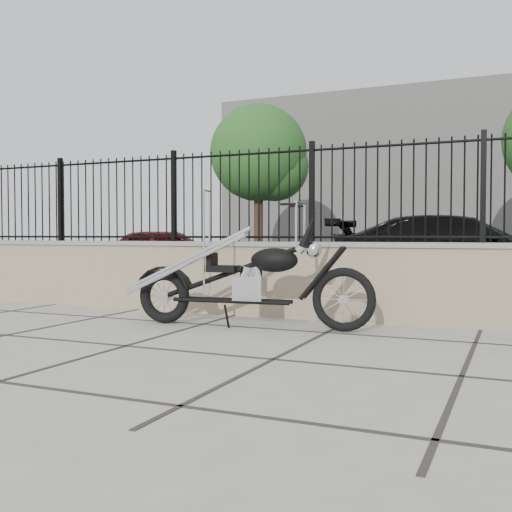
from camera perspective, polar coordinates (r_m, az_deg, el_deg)
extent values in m
plane|color=#99968E|center=(5.81, -12.34, -8.39)|extent=(90.00, 90.00, 0.00)
plane|color=black|center=(17.47, 12.62, -1.47)|extent=(30.00, 30.00, 0.00)
cube|color=gray|center=(7.89, -1.59, -2.10)|extent=(14.00, 0.36, 0.96)
cube|color=black|center=(7.89, -1.60, 5.75)|extent=(14.00, 0.08, 1.20)
cube|color=beige|center=(31.44, 17.68, 7.30)|extent=(22.00, 6.00, 8.00)
imported|color=#460A0E|center=(14.18, -8.18, 0.23)|extent=(3.86, 2.83, 1.22)
imported|color=black|center=(12.09, 18.83, 0.34)|extent=(5.07, 2.36, 1.43)
cylinder|color=#0B32AC|center=(10.68, -7.63, -1.11)|extent=(0.14, 0.14, 0.93)
cylinder|color=#0C42B9|center=(9.07, 15.46, -1.90)|extent=(0.13, 0.13, 0.88)
cylinder|color=#382619|center=(22.66, 0.23, 3.68)|extent=(0.34, 0.34, 3.42)
sphere|color=#305821|center=(22.89, 0.24, 10.26)|extent=(3.65, 3.65, 3.65)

